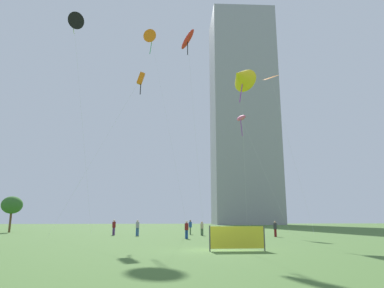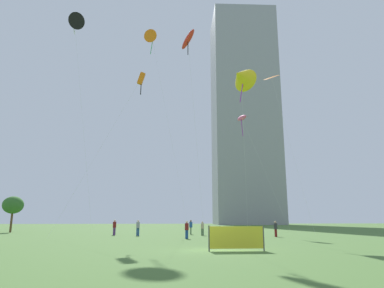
{
  "view_description": "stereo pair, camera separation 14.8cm",
  "coord_description": "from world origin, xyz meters",
  "px_view_note": "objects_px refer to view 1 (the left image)",
  "views": [
    {
      "loc": [
        -4.15,
        -21.54,
        1.85
      ],
      "look_at": [
        -0.1,
        9.41,
        8.66
      ],
      "focal_mm": 32.45,
      "sensor_mm": 36.0,
      "label": 1
    },
    {
      "loc": [
        -4.0,
        -21.56,
        1.85
      ],
      "look_at": [
        -0.1,
        9.41,
        8.66
      ],
      "focal_mm": 32.45,
      "sensor_mm": 36.0,
      "label": 2
    }
  ],
  "objects_px": {
    "person_standing_3": "(187,228)",
    "kite_flying_3": "(188,40)",
    "person_standing_2": "(275,228)",
    "kite_flying_7": "(241,118)",
    "person_standing_5": "(137,227)",
    "kite_flying_0": "(141,79)",
    "event_banner": "(237,237)",
    "kite_flying_1": "(271,78)",
    "person_standing_0": "(190,226)",
    "kite_flying_5": "(241,77)",
    "kite_flying_2": "(74,21)",
    "person_standing_4": "(114,226)",
    "distant_highrise_0": "(243,115)",
    "person_standing_1": "(202,227)",
    "park_tree_0": "(12,205)",
    "kite_flying_4": "(151,37)"
  },
  "relations": [
    {
      "from": "kite_flying_7",
      "to": "event_banner",
      "type": "relative_size",
      "value": 5.11
    },
    {
      "from": "kite_flying_5",
      "to": "person_standing_1",
      "type": "bearing_deg",
      "value": 146.88
    },
    {
      "from": "person_standing_3",
      "to": "kite_flying_0",
      "type": "relative_size",
      "value": 0.09
    },
    {
      "from": "kite_flying_4",
      "to": "distant_highrise_0",
      "type": "distance_m",
      "value": 85.42
    },
    {
      "from": "person_standing_0",
      "to": "event_banner",
      "type": "height_order",
      "value": "person_standing_0"
    },
    {
      "from": "kite_flying_4",
      "to": "distant_highrise_0",
      "type": "bearing_deg",
      "value": 63.59
    },
    {
      "from": "person_standing_2",
      "to": "kite_flying_2",
      "type": "relative_size",
      "value": 0.06
    },
    {
      "from": "person_standing_0",
      "to": "kite_flying_2",
      "type": "bearing_deg",
      "value": 104.16
    },
    {
      "from": "kite_flying_2",
      "to": "kite_flying_1",
      "type": "bearing_deg",
      "value": 10.48
    },
    {
      "from": "person_standing_5",
      "to": "kite_flying_3",
      "type": "xyz_separation_m",
      "value": [
        5.71,
        -1.09,
        23.78
      ]
    },
    {
      "from": "kite_flying_3",
      "to": "kite_flying_7",
      "type": "bearing_deg",
      "value": 41.09
    },
    {
      "from": "event_banner",
      "to": "park_tree_0",
      "type": "bearing_deg",
      "value": 126.39
    },
    {
      "from": "person_standing_1",
      "to": "event_banner",
      "type": "height_order",
      "value": "person_standing_1"
    },
    {
      "from": "kite_flying_1",
      "to": "kite_flying_4",
      "type": "bearing_deg",
      "value": 161.86
    },
    {
      "from": "person_standing_4",
      "to": "person_standing_5",
      "type": "relative_size",
      "value": 1.02
    },
    {
      "from": "person_standing_3",
      "to": "kite_flying_3",
      "type": "distance_m",
      "value": 24.56
    },
    {
      "from": "person_standing_3",
      "to": "park_tree_0",
      "type": "xyz_separation_m",
      "value": [
        -23.81,
        20.15,
        2.95
      ]
    },
    {
      "from": "kite_flying_0",
      "to": "person_standing_4",
      "type": "bearing_deg",
      "value": 132.93
    },
    {
      "from": "kite_flying_1",
      "to": "distant_highrise_0",
      "type": "relative_size",
      "value": 0.28
    },
    {
      "from": "kite_flying_0",
      "to": "event_banner",
      "type": "height_order",
      "value": "kite_flying_0"
    },
    {
      "from": "person_standing_0",
      "to": "person_standing_1",
      "type": "distance_m",
      "value": 3.29
    },
    {
      "from": "kite_flying_1",
      "to": "kite_flying_5",
      "type": "bearing_deg",
      "value": -128.79
    },
    {
      "from": "person_standing_1",
      "to": "kite_flying_0",
      "type": "xyz_separation_m",
      "value": [
        -7.79,
        -0.68,
        18.12
      ]
    },
    {
      "from": "person_standing_4",
      "to": "kite_flying_7",
      "type": "height_order",
      "value": "kite_flying_7"
    },
    {
      "from": "person_standing_2",
      "to": "kite_flying_7",
      "type": "bearing_deg",
      "value": -115.12
    },
    {
      "from": "person_standing_2",
      "to": "kite_flying_5",
      "type": "relative_size",
      "value": 0.08
    },
    {
      "from": "kite_flying_1",
      "to": "kite_flying_7",
      "type": "height_order",
      "value": "kite_flying_1"
    },
    {
      "from": "person_standing_2",
      "to": "distant_highrise_0",
      "type": "relative_size",
      "value": 0.02
    },
    {
      "from": "distant_highrise_0",
      "to": "event_banner",
      "type": "relative_size",
      "value": 25.27
    },
    {
      "from": "person_standing_3",
      "to": "kite_flying_2",
      "type": "bearing_deg",
      "value": -60.22
    },
    {
      "from": "person_standing_5",
      "to": "kite_flying_7",
      "type": "relative_size",
      "value": 0.1
    },
    {
      "from": "kite_flying_1",
      "to": "event_banner",
      "type": "height_order",
      "value": "kite_flying_1"
    },
    {
      "from": "kite_flying_2",
      "to": "kite_flying_7",
      "type": "distance_m",
      "value": 26.98
    },
    {
      "from": "person_standing_3",
      "to": "park_tree_0",
      "type": "relative_size",
      "value": 0.33
    },
    {
      "from": "person_standing_3",
      "to": "kite_flying_0",
      "type": "distance_m",
      "value": 19.76
    },
    {
      "from": "event_banner",
      "to": "kite_flying_1",
      "type": "bearing_deg",
      "value": 64.21
    },
    {
      "from": "person_standing_5",
      "to": "kite_flying_0",
      "type": "distance_m",
      "value": 18.05
    },
    {
      "from": "kite_flying_4",
      "to": "kite_flying_7",
      "type": "height_order",
      "value": "kite_flying_4"
    },
    {
      "from": "kite_flying_3",
      "to": "person_standing_5",
      "type": "bearing_deg",
      "value": 169.15
    },
    {
      "from": "kite_flying_0",
      "to": "kite_flying_1",
      "type": "xyz_separation_m",
      "value": [
        19.74,
        7.0,
        4.23
      ]
    },
    {
      "from": "kite_flying_1",
      "to": "distant_highrise_0",
      "type": "xyz_separation_m",
      "value": [
        19.14,
        81.97,
        19.75
      ]
    },
    {
      "from": "person_standing_2",
      "to": "kite_flying_0",
      "type": "bearing_deg",
      "value": -39.66
    },
    {
      "from": "kite_flying_2",
      "to": "park_tree_0",
      "type": "xyz_separation_m",
      "value": [
        -9.64,
        12.38,
        -23.5
      ]
    },
    {
      "from": "person_standing_0",
      "to": "person_standing_3",
      "type": "bearing_deg",
      "value": 177.18
    },
    {
      "from": "person_standing_2",
      "to": "kite_flying_0",
      "type": "xyz_separation_m",
      "value": [
        -15.2,
        3.7,
        18.09
      ]
    },
    {
      "from": "person_standing_0",
      "to": "kite_flying_5",
      "type": "bearing_deg",
      "value": -131.3
    },
    {
      "from": "person_standing_3",
      "to": "kite_flying_5",
      "type": "relative_size",
      "value": 0.08
    },
    {
      "from": "kite_flying_3",
      "to": "park_tree_0",
      "type": "bearing_deg",
      "value": 149.93
    },
    {
      "from": "person_standing_3",
      "to": "person_standing_2",
      "type": "bearing_deg",
      "value": 161.85
    },
    {
      "from": "person_standing_2",
      "to": "person_standing_5",
      "type": "distance_m",
      "value": 15.71
    }
  ]
}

